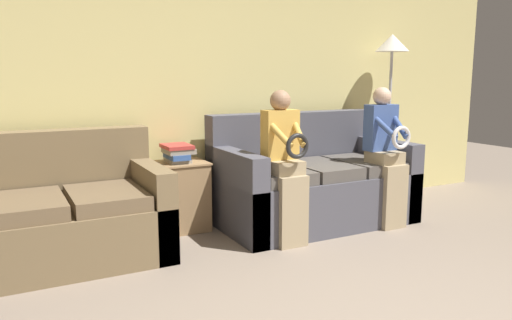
% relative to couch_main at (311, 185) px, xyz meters
% --- Properties ---
extents(wall_back, '(7.23, 0.06, 2.55)m').
position_rel_couch_main_xyz_m(wall_back, '(-0.81, 0.58, 0.92)').
color(wall_back, '#DBCC7F').
rests_on(wall_back, ground_plane).
extents(couch_main, '(1.81, 0.98, 1.03)m').
position_rel_couch_main_xyz_m(couch_main, '(0.00, 0.00, 0.00)').
color(couch_main, '#4C4C56').
rests_on(couch_main, ground_plane).
extents(couch_side, '(1.45, 0.96, 0.96)m').
position_rel_couch_main_xyz_m(couch_side, '(-2.21, 0.03, -0.03)').
color(couch_side, brown).
rests_on(couch_side, ground_plane).
extents(child_left_seated, '(0.30, 0.38, 1.27)m').
position_rel_couch_main_xyz_m(child_left_seated, '(-0.54, -0.42, 0.34)').
color(child_left_seated, tan).
rests_on(child_left_seated, ground_plane).
extents(child_right_seated, '(0.30, 0.37, 1.28)m').
position_rel_couch_main_xyz_m(child_right_seated, '(0.54, -0.42, 0.35)').
color(child_right_seated, tan).
rests_on(child_right_seated, ground_plane).
extents(side_shelf, '(0.50, 0.42, 0.63)m').
position_rel_couch_main_xyz_m(side_shelf, '(-1.21, 0.32, -0.04)').
color(side_shelf, '#9E7A51').
rests_on(side_shelf, ground_plane).
extents(book_stack, '(0.25, 0.30, 0.16)m').
position_rel_couch_main_xyz_m(book_stack, '(-1.22, 0.32, 0.35)').
color(book_stack, gray).
rests_on(book_stack, side_shelf).
extents(floor_lamp, '(0.36, 0.36, 1.82)m').
position_rel_couch_main_xyz_m(floor_lamp, '(1.19, 0.27, 1.22)').
color(floor_lamp, '#2D2B28').
rests_on(floor_lamp, ground_plane).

